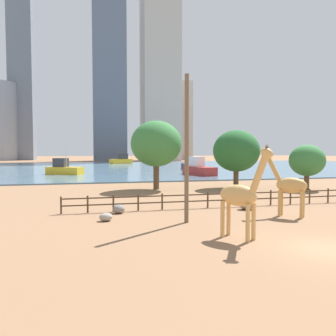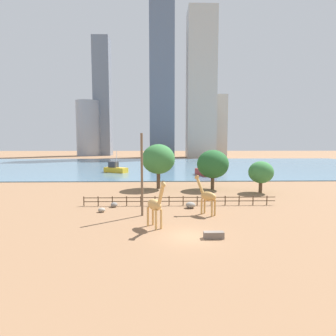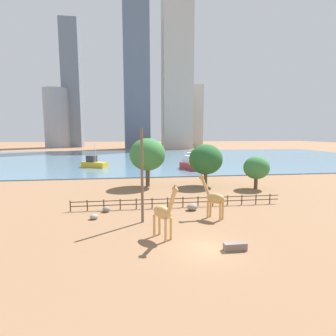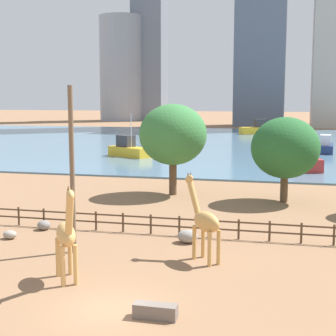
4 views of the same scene
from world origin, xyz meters
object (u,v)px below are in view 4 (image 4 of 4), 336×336
at_px(giraffe_tall, 66,235).
at_px(utility_pole, 72,170).
at_px(boulder_by_pole, 44,225).
at_px(boat_sailboat, 325,147).
at_px(tree_right_tall, 285,148).
at_px(giraffe_companion, 205,221).
at_px(tree_left_large, 173,135).
at_px(boat_tug, 258,129).
at_px(boat_barge, 129,149).
at_px(boulder_near_fence, 10,235).
at_px(boulder_small, 188,236).
at_px(feeding_trough, 155,311).
at_px(boat_ferry, 302,159).

bearing_deg(giraffe_tall, utility_pole, 165.90).
xyz_separation_m(boulder_by_pole, boat_sailboat, (21.36, 52.23, 0.84)).
height_order(giraffe_tall, boat_sailboat, giraffe_tall).
relative_size(tree_right_tall, boat_sailboat, 1.09).
xyz_separation_m(giraffe_companion, tree_left_large, (-5.95, 18.22, 3.26)).
height_order(utility_pole, tree_left_large, utility_pole).
relative_size(boat_tug, boat_barge, 1.14).
relative_size(boulder_by_pole, boat_barge, 0.12).
relative_size(tree_left_large, boat_barge, 1.14).
bearing_deg(giraffe_tall, boat_barge, 160.31).
height_order(boulder_near_fence, boat_sailboat, boat_sailboat).
relative_size(boulder_small, boat_tug, 0.15).
bearing_deg(boulder_by_pole, boulder_small, -4.24).
distance_m(giraffe_tall, boulder_near_fence, 9.37).
xyz_separation_m(giraffe_companion, boulder_near_fence, (-12.72, 1.47, -1.98)).
height_order(boat_sailboat, boat_tug, boat_tug).
distance_m(utility_pole, feeding_trough, 11.19).
relative_size(boulder_near_fence, boat_sailboat, 0.13).
distance_m(utility_pole, tree_left_large, 18.48).
distance_m(tree_left_large, tree_right_tall, 10.05).
xyz_separation_m(utility_pole, tree_right_tall, (11.62, 17.35, -0.15)).
xyz_separation_m(boulder_small, tree_left_large, (-4.37, 14.98, 5.10)).
height_order(boat_ferry, boat_tug, boat_tug).
bearing_deg(giraffe_tall, boulder_by_pole, 179.10).
height_order(boulder_near_fence, boat_tug, boat_tug).
xyz_separation_m(giraffe_tall, boat_barge, (-12.62, 49.17, -1.09)).
relative_size(boulder_by_pole, tree_right_tall, 0.12).
bearing_deg(boat_sailboat, tree_left_large, 161.85).
bearing_deg(boulder_small, giraffe_tall, -119.01).
xyz_separation_m(giraffe_companion, tree_right_tall, (4.01, 17.18, 2.39)).
height_order(giraffe_tall, tree_right_tall, tree_right_tall).
xyz_separation_m(giraffe_tall, boat_tug, (2.86, 99.00, -0.97)).
relative_size(tree_right_tall, boat_tug, 0.88).
height_order(giraffe_tall, giraffe_companion, giraffe_tall).
bearing_deg(boat_barge, boulder_near_fence, -51.50).
height_order(boat_ferry, boat_sailboat, boat_ferry).
distance_m(boulder_by_pole, tree_left_large, 16.19).
relative_size(feeding_trough, boat_ferry, 0.22).
bearing_deg(tree_right_tall, feeding_trough, -100.74).
relative_size(boulder_small, boat_barge, 0.18).
distance_m(giraffe_tall, boat_ferry, 43.52).
relative_size(giraffe_companion, boat_sailboat, 0.72).
height_order(tree_right_tall, boat_barge, tree_right_tall).
bearing_deg(feeding_trough, boulder_small, 94.43).
relative_size(giraffe_tall, boat_barge, 0.69).
height_order(giraffe_companion, utility_pole, utility_pole).
bearing_deg(utility_pole, boulder_small, 29.45).
bearing_deg(boat_barge, boulder_small, -36.85).
relative_size(feeding_trough, tree_left_large, 0.22).
xyz_separation_m(boulder_near_fence, feeding_trough, (12.00, -9.22, 0.03)).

